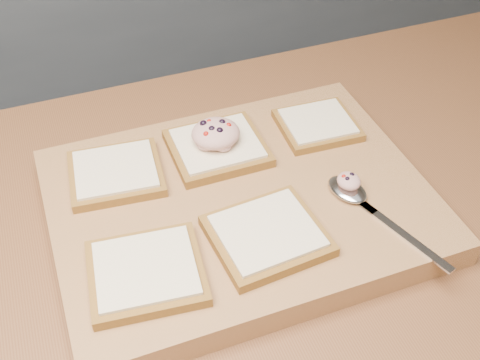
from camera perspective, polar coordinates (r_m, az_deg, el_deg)
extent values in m
cube|color=brown|center=(0.82, 2.61, -6.02)|extent=(2.00, 0.80, 0.06)
cube|color=slate|center=(2.20, -12.70, 13.74)|extent=(3.60, 0.60, 0.90)
cube|color=#AA7648|center=(0.80, 0.00, -2.36)|extent=(0.49, 0.37, 0.04)
cube|color=brown|center=(0.83, -11.69, 0.59)|extent=(0.13, 0.12, 0.01)
cube|color=#FFE7C2|center=(0.82, -11.77, 1.03)|extent=(0.11, 0.11, 0.00)
cube|color=brown|center=(0.85, -2.16, 3.03)|extent=(0.13, 0.12, 0.01)
cube|color=#FFE7C2|center=(0.84, -2.18, 3.50)|extent=(0.11, 0.10, 0.00)
cube|color=brown|center=(0.90, 7.35, 5.17)|extent=(0.11, 0.11, 0.01)
cube|color=#FFE7C2|center=(0.89, 7.39, 5.56)|extent=(0.10, 0.09, 0.00)
cube|color=brown|center=(0.70, -8.88, -8.71)|extent=(0.14, 0.13, 0.01)
cube|color=#FFE7C2|center=(0.70, -8.96, -8.24)|extent=(0.12, 0.11, 0.00)
cube|color=brown|center=(0.73, 2.58, -5.31)|extent=(0.14, 0.13, 0.01)
cube|color=#FFE7C2|center=(0.72, 2.60, -4.83)|extent=(0.12, 0.11, 0.00)
ellipsoid|color=#D79F8A|center=(0.83, -2.32, 4.44)|extent=(0.07, 0.06, 0.03)
sphere|color=black|center=(0.83, -1.71, 5.46)|extent=(0.01, 0.01, 0.01)
sphere|color=black|center=(0.83, -3.49, 5.35)|extent=(0.01, 0.01, 0.01)
sphere|color=black|center=(0.82, -1.94, 4.69)|extent=(0.01, 0.01, 0.01)
sphere|color=black|center=(0.82, -2.69, 4.82)|extent=(0.01, 0.01, 0.01)
sphere|color=#A5140C|center=(0.83, -1.08, 5.19)|extent=(0.01, 0.01, 0.01)
sphere|color=#A5140C|center=(0.84, -2.94, 5.52)|extent=(0.01, 0.01, 0.01)
sphere|color=#A5140C|center=(0.82, -3.24, 4.37)|extent=(0.01, 0.01, 0.01)
ellipsoid|color=silver|center=(0.80, 10.15, -0.88)|extent=(0.06, 0.07, 0.01)
cube|color=silver|center=(0.79, 11.65, -2.31)|extent=(0.02, 0.04, 0.00)
cube|color=silver|center=(0.77, 15.15, -4.95)|extent=(0.06, 0.15, 0.00)
ellipsoid|color=#D79F8A|center=(0.79, 10.28, -0.10)|extent=(0.03, 0.03, 0.02)
sphere|color=black|center=(0.79, 10.55, 0.47)|extent=(0.01, 0.01, 0.01)
sphere|color=black|center=(0.78, 10.15, 0.07)|extent=(0.01, 0.01, 0.01)
sphere|color=#A5140C|center=(0.79, 9.81, 0.32)|extent=(0.01, 0.01, 0.01)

